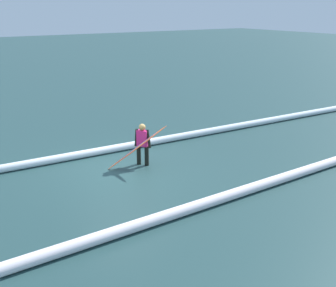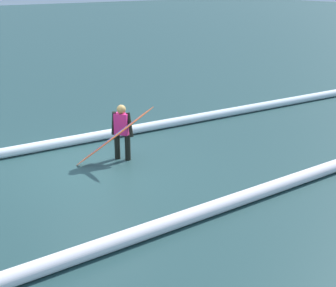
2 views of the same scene
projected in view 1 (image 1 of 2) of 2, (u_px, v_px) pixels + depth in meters
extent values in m
plane|color=#234142|center=(121.00, 170.00, 13.20)|extent=(128.07, 128.07, 0.00)
cylinder|color=black|center=(147.00, 156.00, 13.54)|extent=(0.14, 0.14, 0.65)
cylinder|color=black|center=(139.00, 155.00, 13.63)|extent=(0.14, 0.14, 0.65)
cube|color=#D82672|center=(142.00, 138.00, 13.40)|extent=(0.36, 0.39, 0.53)
sphere|color=tan|center=(142.00, 127.00, 13.28)|extent=(0.22, 0.22, 0.22)
cylinder|color=black|center=(149.00, 139.00, 13.33)|extent=(0.09, 0.24, 0.60)
cylinder|color=black|center=(136.00, 137.00, 13.47)|extent=(0.09, 0.18, 0.60)
ellipsoid|color=#E55926|center=(137.00, 148.00, 13.05)|extent=(1.71, 1.25, 1.49)
ellipsoid|color=blue|center=(137.00, 148.00, 13.05)|extent=(1.32, 0.92, 1.20)
cylinder|color=white|center=(158.00, 140.00, 15.72)|extent=(25.42, 1.36, 0.26)
cylinder|color=white|center=(267.00, 183.00, 11.91)|extent=(14.74, 0.56, 0.28)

